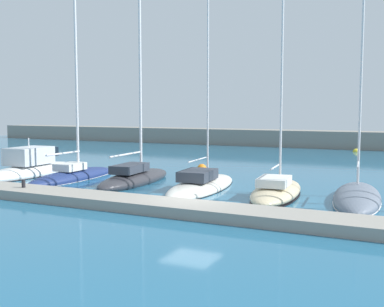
{
  "coord_description": "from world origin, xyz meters",
  "views": [
    {
      "loc": [
        9.89,
        -20.22,
        4.73
      ],
      "look_at": [
        -2.56,
        5.3,
        2.11
      ],
      "focal_mm": 44.08,
      "sensor_mm": 36.0,
      "label": 1
    }
  ],
  "objects": [
    {
      "name": "mooring_buoy_yellow",
      "position": [
        3.31,
        35.86,
        0.0
      ],
      "size": [
        0.76,
        0.76,
        0.76
      ],
      "primitive_type": "sphere",
      "color": "yellow",
      "rests_on": "ground_plane"
    },
    {
      "name": "dock_bollard",
      "position": [
        -9.61,
        -1.33,
        0.72
      ],
      "size": [
        0.2,
        0.2,
        0.44
      ],
      "primitive_type": "cylinder",
      "color": "black",
      "rests_on": "dock_pier"
    },
    {
      "name": "sailboat_ivory_fourth",
      "position": [
        -1.89,
        5.23,
        0.24
      ],
      "size": [
        3.56,
        9.42,
        18.02
      ],
      "rotation": [
        0.0,
        0.0,
        1.66
      ],
      "color": "silver",
      "rests_on": "ground_plane"
    },
    {
      "name": "breakwater_seawall",
      "position": [
        0.0,
        40.35,
        1.07
      ],
      "size": [
        108.0,
        3.85,
        2.14
      ],
      "primitive_type": "cube",
      "color": "gray",
      "rests_on": "ground_plane"
    },
    {
      "name": "mooring_buoy_orange",
      "position": [
        -5.97,
        14.1,
        0.0
      ],
      "size": [
        0.79,
        0.79,
        0.79
      ],
      "primitive_type": "sphere",
      "color": "orange",
      "rests_on": "ground_plane"
    },
    {
      "name": "sailboat_charcoal_third",
      "position": [
        -6.7,
        5.32,
        0.45
      ],
      "size": [
        2.88,
        8.52,
        15.71
      ],
      "rotation": [
        0.0,
        0.0,
        1.65
      ],
      "color": "#2D2D33",
      "rests_on": "ground_plane"
    },
    {
      "name": "sailboat_sand_fifth",
      "position": [
        2.87,
        4.72,
        0.38
      ],
      "size": [
        3.16,
        8.03,
        15.77
      ],
      "rotation": [
        0.0,
        0.0,
        1.67
      ],
      "color": "beige",
      "rests_on": "ground_plane"
    },
    {
      "name": "sailboat_slate_sixth",
      "position": [
        7.01,
        5.32,
        0.24
      ],
      "size": [
        3.24,
        8.81,
        16.41
      ],
      "rotation": [
        0.0,
        0.0,
        1.67
      ],
      "color": "slate",
      "rests_on": "ground_plane"
    },
    {
      "name": "sailboat_navy_second",
      "position": [
        -11.39,
        4.87,
        0.36
      ],
      "size": [
        2.59,
        8.94,
        16.26
      ],
      "rotation": [
        0.0,
        0.0,
        1.62
      ],
      "color": "navy",
      "rests_on": "ground_plane"
    },
    {
      "name": "ground_plane",
      "position": [
        0.0,
        0.0,
        0.0
      ],
      "size": [
        120.0,
        120.0,
        0.0
      ],
      "primitive_type": "plane",
      "color": "#236084"
    },
    {
      "name": "motorboat_white_nearest",
      "position": [
        -15.6,
        5.39,
        0.45
      ],
      "size": [
        3.42,
        9.77,
        3.13
      ],
      "rotation": [
        0.0,
        0.0,
        1.63
      ],
      "color": "white",
      "rests_on": "ground_plane"
    },
    {
      "name": "dock_pier",
      "position": [
        0.0,
        -1.33,
        0.25
      ],
      "size": [
        35.85,
        2.29,
        0.5
      ],
      "primitive_type": "cube",
      "color": "gray",
      "rests_on": "ground_plane"
    }
  ]
}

